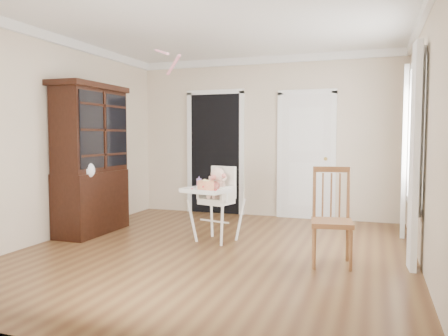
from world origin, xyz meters
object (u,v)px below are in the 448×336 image
(high_chair, at_px, (216,194))
(sippy_cup, at_px, (199,183))
(china_cabinet, at_px, (91,159))
(dining_chair, at_px, (332,219))
(cake, at_px, (206,185))

(high_chair, relative_size, sippy_cup, 6.15)
(china_cabinet, xyz_separation_m, dining_chair, (3.34, -0.47, -0.56))
(high_chair, bearing_deg, dining_chair, -5.43)
(cake, bearing_deg, dining_chair, -12.10)
(high_chair, xyz_separation_m, china_cabinet, (-1.83, -0.10, 0.43))
(sippy_cup, relative_size, dining_chair, 0.16)
(cake, relative_size, china_cabinet, 0.13)
(high_chair, height_order, cake, high_chair)
(china_cabinet, bearing_deg, sippy_cup, 1.72)
(sippy_cup, bearing_deg, high_chair, 13.98)
(cake, height_order, china_cabinet, china_cabinet)
(china_cabinet, bearing_deg, cake, -4.23)
(cake, distance_m, china_cabinet, 1.80)
(sippy_cup, distance_m, dining_chair, 1.82)
(high_chair, distance_m, cake, 0.28)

